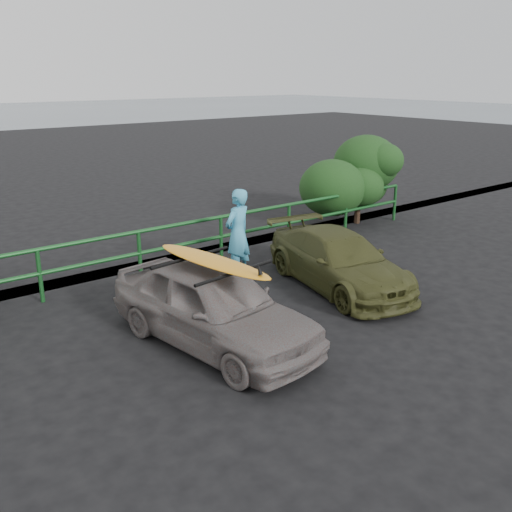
{
  "coord_description": "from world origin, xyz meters",
  "views": [
    {
      "loc": [
        -5.89,
        -5.11,
        4.02
      ],
      "look_at": [
        -0.03,
        2.41,
        0.96
      ],
      "focal_mm": 40.0,
      "sensor_mm": 36.0,
      "label": 1
    }
  ],
  "objects": [
    {
      "name": "shrub_right",
      "position": [
        5.0,
        5.5,
        1.09
      ],
      "size": [
        3.2,
        2.4,
        2.17
      ],
      "primitive_type": null,
      "color": "#1A3C16",
      "rests_on": "ground"
    },
    {
      "name": "man",
      "position": [
        0.67,
        3.91,
        0.92
      ],
      "size": [
        0.76,
        0.6,
        1.84
      ],
      "primitive_type": "imported",
      "rotation": [
        0.0,
        0.0,
        3.41
      ],
      "color": "#41A1C5",
      "rests_on": "ground"
    },
    {
      "name": "ground",
      "position": [
        0.0,
        0.0,
        0.0
      ],
      "size": [
        80.0,
        80.0,
        0.0
      ],
      "primitive_type": "plane",
      "color": "black"
    },
    {
      "name": "sedan",
      "position": [
        -1.46,
        1.64,
        0.64
      ],
      "size": [
        1.98,
        3.9,
        1.27
      ],
      "primitive_type": "imported",
      "rotation": [
        0.0,
        0.0,
        0.13
      ],
      "color": "#655C5A",
      "rests_on": "ground"
    },
    {
      "name": "surfboard",
      "position": [
        -1.46,
        1.64,
        1.36
      ],
      "size": [
        0.8,
        2.43,
        0.07
      ],
      "primitive_type": "ellipsoid",
      "rotation": [
        0.0,
        0.0,
        0.13
      ],
      "color": "orange",
      "rests_on": "roof_rack"
    },
    {
      "name": "guardrail",
      "position": [
        0.0,
        5.0,
        0.52
      ],
      "size": [
        14.0,
        0.08,
        1.04
      ],
      "primitive_type": null,
      "color": "#154A1D",
      "rests_on": "ground"
    },
    {
      "name": "roof_rack",
      "position": [
        -1.46,
        1.64,
        1.3
      ],
      "size": [
        1.63,
        1.24,
        0.05
      ],
      "primitive_type": null,
      "rotation": [
        0.0,
        0.0,
        0.13
      ],
      "color": "black",
      "rests_on": "sedan"
    },
    {
      "name": "olive_vehicle",
      "position": [
        1.87,
        2.22,
        0.54
      ],
      "size": [
        2.23,
        3.94,
        1.08
      ],
      "primitive_type": "imported",
      "rotation": [
        0.0,
        0.0,
        -0.2
      ],
      "color": "#3C3E1B",
      "rests_on": "ground"
    }
  ]
}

